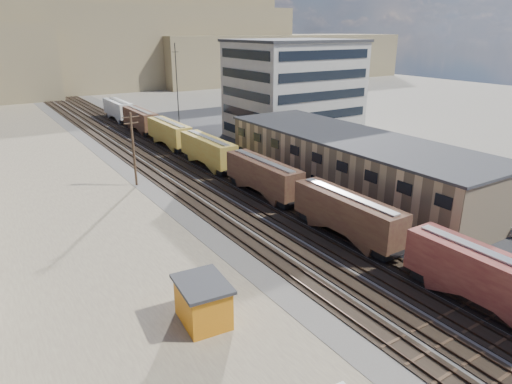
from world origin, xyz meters
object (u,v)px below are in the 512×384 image
utility_pole_north (133,148)px  maintenance_shed (203,302)px  freight_train (233,161)px  parked_car_white (503,224)px  parked_car_blue (344,151)px

utility_pole_north → maintenance_shed: (-6.25, -32.76, -3.63)m
utility_pole_north → freight_train: bearing=-22.8°
freight_train → parked_car_white: bearing=-63.5°
parked_car_white → utility_pole_north: bearing=128.7°
maintenance_shed → freight_train: bearing=56.1°
utility_pole_north → parked_car_white: (27.49, -35.63, -4.52)m
utility_pole_north → maintenance_shed: size_ratio=2.11×
freight_train → maintenance_shed: (-18.54, -27.59, -1.13)m
maintenance_shed → parked_car_blue: 50.73m
maintenance_shed → parked_car_blue: (41.37, 29.34, -1.00)m
utility_pole_north → maintenance_shed: utility_pole_north is taller
utility_pole_north → parked_car_blue: size_ratio=2.09×
freight_train → utility_pole_north: bearing=157.2°
utility_pole_north → parked_car_blue: utility_pole_north is taller
freight_train → parked_car_white: freight_train is taller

